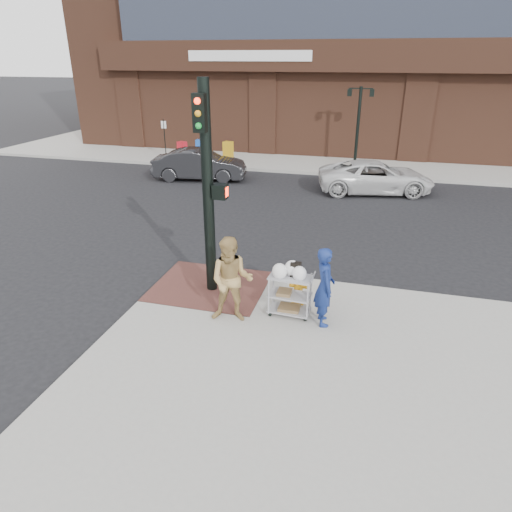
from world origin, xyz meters
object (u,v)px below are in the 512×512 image
(traffic_signal_pole, at_px, (208,185))
(fire_hydrant, at_px, (298,287))
(woman_blue, at_px, (325,287))
(minivan_white, at_px, (376,177))
(sedan_dark, at_px, (199,165))
(lamp_post, at_px, (359,118))
(pedestrian_tan, at_px, (232,280))
(utility_cart, at_px, (290,291))

(traffic_signal_pole, relative_size, fire_hydrant, 5.60)
(traffic_signal_pole, xyz_separation_m, woman_blue, (2.89, -0.85, -1.79))
(minivan_white, xyz_separation_m, fire_hydrant, (-1.44, -10.95, -0.08))
(woman_blue, bearing_deg, fire_hydrant, 27.59)
(woman_blue, height_order, fire_hydrant, woman_blue)
(fire_hydrant, bearing_deg, minivan_white, 82.50)
(fire_hydrant, bearing_deg, sedan_dark, 121.80)
(minivan_white, bearing_deg, fire_hydrant, 160.32)
(lamp_post, height_order, traffic_signal_pole, traffic_signal_pole)
(pedestrian_tan, height_order, utility_cart, pedestrian_tan)
(woman_blue, bearing_deg, sedan_dark, 15.40)
(woman_blue, xyz_separation_m, utility_cart, (-0.77, 0.15, -0.30))
(sedan_dark, bearing_deg, pedestrian_tan, -164.97)
(sedan_dark, xyz_separation_m, utility_cart, (6.76, -11.59, 0.00))
(fire_hydrant, bearing_deg, woman_blue, -45.12)
(utility_cart, bearing_deg, sedan_dark, 120.25)
(pedestrian_tan, xyz_separation_m, sedan_dark, (-5.58, 12.13, -0.39))
(minivan_white, distance_m, fire_hydrant, 11.05)
(minivan_white, relative_size, utility_cart, 3.83)
(lamp_post, relative_size, minivan_white, 0.81)
(utility_cart, bearing_deg, minivan_white, 82.35)
(fire_hydrant, bearing_deg, lamp_post, 89.02)
(woman_blue, xyz_separation_m, minivan_white, (0.77, 11.63, -0.35))
(minivan_white, bearing_deg, sedan_dark, 77.05)
(lamp_post, xyz_separation_m, woman_blue, (0.41, -16.08, -1.58))
(pedestrian_tan, distance_m, minivan_white, 12.33)
(sedan_dark, xyz_separation_m, fire_hydrant, (6.86, -11.06, -0.12))
(traffic_signal_pole, relative_size, utility_cart, 3.87)
(sedan_dark, height_order, utility_cart, sedan_dark)
(lamp_post, bearing_deg, woman_blue, -88.54)
(traffic_signal_pole, height_order, fire_hydrant, traffic_signal_pole)
(woman_blue, distance_m, fire_hydrant, 1.05)
(pedestrian_tan, relative_size, minivan_white, 0.39)
(traffic_signal_pole, height_order, sedan_dark, traffic_signal_pole)
(lamp_post, xyz_separation_m, minivan_white, (1.18, -4.45, -1.93))
(pedestrian_tan, xyz_separation_m, utility_cart, (1.18, 0.54, -0.39))
(traffic_signal_pole, xyz_separation_m, utility_cart, (2.11, -0.70, -2.10))
(utility_cart, bearing_deg, pedestrian_tan, -155.28)
(sedan_dark, relative_size, fire_hydrant, 4.97)
(lamp_post, xyz_separation_m, utility_cart, (-0.37, -15.93, -1.88))
(lamp_post, height_order, minivan_white, lamp_post)
(woman_blue, height_order, minivan_white, woman_blue)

